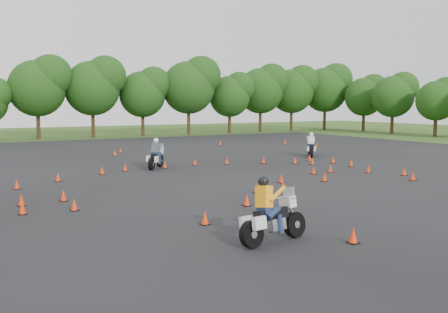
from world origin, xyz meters
TOP-DOWN VIEW (x-y plane):
  - ground at (0.00, 0.00)m, footprint 140.00×140.00m
  - asphalt_pad at (0.00, 6.00)m, footprint 62.00×62.00m
  - treeline at (2.35, 35.42)m, footprint 86.97×32.14m
  - traffic_cones at (-0.11, 5.45)m, footprint 36.51×33.14m
  - rider_grey at (-1.64, 9.78)m, footprint 2.18×2.40m
  - rider_yellow at (-4.96, -7.69)m, footprint 2.66×1.24m
  - rider_white at (11.40, 10.52)m, footprint 1.99×2.38m

SIDE VIEW (x-z plane):
  - ground at x=0.00m, z-range 0.00..0.00m
  - asphalt_pad at x=0.00m, z-range 0.01..0.01m
  - traffic_cones at x=-0.11m, z-range 0.01..0.46m
  - rider_white at x=11.40m, z-range 0.00..1.85m
  - rider_grey at x=-1.64m, z-range 0.00..1.93m
  - rider_yellow at x=-4.96m, z-range 0.00..1.98m
  - treeline at x=2.35m, z-range -0.67..10.00m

